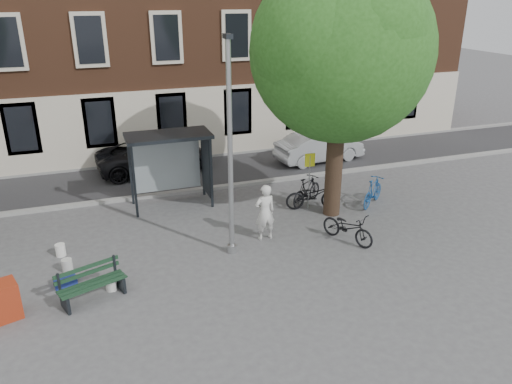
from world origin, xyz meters
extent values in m
plane|color=#4C4C4F|center=(0.00, 0.00, 0.00)|extent=(90.00, 90.00, 0.00)
cube|color=#28282B|center=(0.00, 7.00, 0.01)|extent=(40.00, 4.00, 0.01)
cube|color=gray|center=(0.00, 5.00, 0.06)|extent=(40.00, 0.25, 0.12)
cube|color=gray|center=(0.00, 9.00, 0.06)|extent=(40.00, 0.25, 0.12)
cylinder|color=#9EA0A3|center=(0.00, 0.00, 3.00)|extent=(0.14, 0.14, 6.00)
cylinder|color=#9EA0A3|center=(0.00, 0.00, 0.12)|extent=(0.28, 0.28, 0.24)
cube|color=#1E2328|center=(0.00, 0.00, 6.05)|extent=(0.18, 0.35, 0.12)
cylinder|color=black|center=(4.00, 1.50, 1.70)|extent=(0.56, 0.56, 3.40)
sphere|color=#245519|center=(4.00, 1.50, 5.40)|extent=(5.60, 5.60, 5.60)
sphere|color=#245519|center=(4.90, 1.90, 5.90)|extent=(3.92, 3.92, 3.92)
sphere|color=#245519|center=(3.20, 1.20, 5.70)|extent=(4.20, 4.20, 4.20)
sphere|color=#245519|center=(4.20, 0.60, 6.00)|extent=(3.64, 3.64, 3.64)
cube|color=#1E2328|center=(-2.30, 3.40, 1.25)|extent=(0.08, 0.08, 2.50)
cube|color=#1E2328|center=(0.30, 3.40, 1.25)|extent=(0.08, 0.08, 2.50)
cube|color=#1E2328|center=(-2.30, 4.60, 1.25)|extent=(0.08, 0.08, 2.50)
cube|color=#1E2328|center=(0.30, 4.60, 1.25)|extent=(0.08, 0.08, 2.50)
cube|color=#1E2328|center=(-1.00, 4.00, 2.56)|extent=(2.85, 1.45, 0.12)
cube|color=#8C999E|center=(-1.00, 4.60, 1.38)|extent=(2.34, 0.04, 2.00)
cube|color=#1E2328|center=(0.30, 4.00, 1.38)|extent=(0.12, 1.14, 2.12)
cube|color=#D84C19|center=(0.37, 4.00, 1.38)|extent=(0.02, 0.90, 1.62)
imported|color=silver|center=(1.20, 0.50, 0.89)|extent=(0.68, 0.47, 1.77)
cube|color=#1E2328|center=(-4.57, -1.41, 0.21)|extent=(0.25, 0.51, 0.42)
cube|color=#1E2328|center=(-3.25, -0.93, 0.21)|extent=(0.25, 0.51, 0.42)
cube|color=#193822|center=(-3.85, -1.33, 0.44)|extent=(1.58, 0.66, 0.04)
cube|color=#193822|center=(-3.91, -1.17, 0.44)|extent=(1.58, 0.66, 0.04)
cube|color=#193822|center=(-3.97, -1.01, 0.44)|extent=(1.58, 0.66, 0.04)
cube|color=#193822|center=(-4.00, -0.92, 0.63)|extent=(1.56, 0.60, 0.09)
cube|color=#193822|center=(-4.00, -0.92, 0.80)|extent=(1.56, 0.60, 0.09)
imported|color=black|center=(3.56, 2.10, 0.50)|extent=(1.98, 1.01, 0.99)
imported|color=navy|center=(5.72, 1.69, 0.50)|extent=(1.61, 1.40, 1.00)
imported|color=black|center=(3.50, -0.50, 0.47)|extent=(1.35, 1.88, 0.94)
imported|color=black|center=(3.55, 2.54, 0.51)|extent=(1.69, 1.33, 1.02)
imported|color=black|center=(-1.01, 7.86, 0.66)|extent=(4.89, 2.53, 1.32)
imported|color=#A6AAAE|center=(6.11, 6.78, 0.66)|extent=(4.13, 1.84, 1.32)
cube|color=navy|center=(-4.58, -0.22, 0.10)|extent=(0.61, 0.49, 0.20)
cylinder|color=silver|center=(-4.53, 0.47, 0.18)|extent=(0.30, 0.30, 0.36)
cylinder|color=silver|center=(-3.47, -0.85, 0.18)|extent=(0.31, 0.31, 0.36)
cylinder|color=white|center=(-4.71, 1.45, 0.18)|extent=(0.34, 0.34, 0.36)
cylinder|color=#9EA0A3|center=(3.40, 2.10, 0.98)|extent=(0.04, 0.04, 1.97)
cube|color=yellow|center=(3.40, 2.10, 1.80)|extent=(0.35, 0.06, 0.46)
camera|label=1|loc=(-3.60, -12.34, 7.10)|focal=35.00mm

